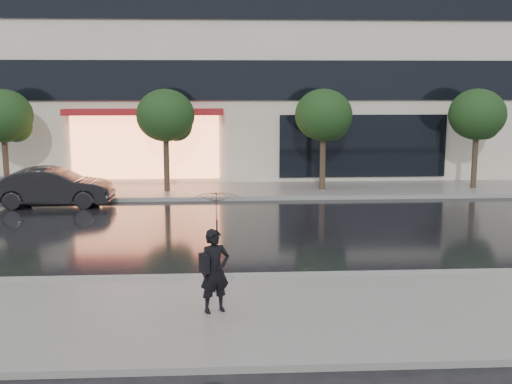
{
  "coord_description": "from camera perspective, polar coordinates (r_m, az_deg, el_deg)",
  "views": [
    {
      "loc": [
        -0.98,
        -14.39,
        4.29
      ],
      "look_at": [
        -0.03,
        2.17,
        1.4
      ],
      "focal_mm": 45.0,
      "sensor_mm": 36.0,
      "label": 1
    }
  ],
  "objects": [
    {
      "name": "tree_mid_east",
      "position": [
        24.79,
        6.14,
        6.66
      ],
      "size": [
        2.2,
        2.2,
        3.99
      ],
      "color": "#33261C",
      "rests_on": "ground"
    },
    {
      "name": "tree_mid_west",
      "position": [
        24.54,
        -7.91,
        6.59
      ],
      "size": [
        2.2,
        2.2,
        3.99
      ],
      "color": "#33261C",
      "rests_on": "ground"
    },
    {
      "name": "pedestrian_with_umbrella",
      "position": [
        11.54,
        -3.56,
        -3.52
      ],
      "size": [
        1.23,
        1.24,
        2.24
      ],
      "rotation": [
        0.0,
        0.0,
        0.41
      ],
      "color": "black",
      "rests_on": "sidewalk_near"
    },
    {
      "name": "ground",
      "position": [
        15.05,
        0.6,
        -6.68
      ],
      "size": [
        120.0,
        120.0,
        0.0
      ],
      "primitive_type": "plane",
      "color": "black",
      "rests_on": "ground"
    },
    {
      "name": "curb_near",
      "position": [
        14.07,
        0.88,
        -7.57
      ],
      "size": [
        60.0,
        0.25,
        0.14
      ],
      "primitive_type": "cube",
      "color": "gray",
      "rests_on": "ground"
    },
    {
      "name": "curb_far",
      "position": [
        23.3,
        -0.82,
        -0.56
      ],
      "size": [
        60.0,
        0.25,
        0.14
      ],
      "primitive_type": "cube",
      "color": "gray",
      "rests_on": "ground"
    },
    {
      "name": "tree_far_west",
      "position": [
        25.72,
        -21.43,
        6.15
      ],
      "size": [
        2.2,
        2.2,
        3.99
      ],
      "color": "#33261C",
      "rests_on": "ground"
    },
    {
      "name": "sidewalk_far",
      "position": [
        25.02,
        -0.99,
        0.15
      ],
      "size": [
        60.0,
        3.5,
        0.12
      ],
      "primitive_type": "cube",
      "color": "slate",
      "rests_on": "ground"
    },
    {
      "name": "sidewalk_near",
      "position": [
        11.96,
        1.67,
        -10.84
      ],
      "size": [
        60.0,
        4.5,
        0.12
      ],
      "primitive_type": "cube",
      "color": "slate",
      "rests_on": "ground"
    },
    {
      "name": "parked_car",
      "position": [
        23.16,
        -17.59,
        0.42
      ],
      "size": [
        4.07,
        1.43,
        1.34
      ],
      "primitive_type": "imported",
      "rotation": [
        0.0,
        0.0,
        1.57
      ],
      "color": "black",
      "rests_on": "ground"
    },
    {
      "name": "tree_far_east",
      "position": [
        26.44,
        19.16,
        6.37
      ],
      "size": [
        2.2,
        2.2,
        3.99
      ],
      "color": "#33261C",
      "rests_on": "ground"
    }
  ]
}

